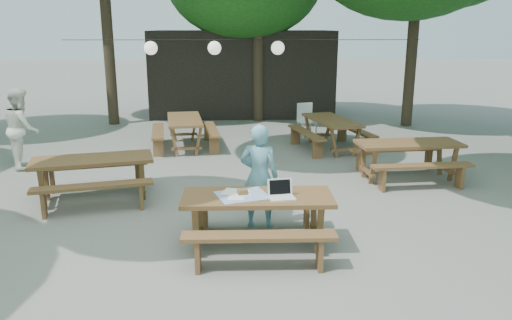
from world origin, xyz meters
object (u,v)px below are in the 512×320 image
at_px(picnic_table_nw, 94,178).
at_px(second_person, 22,128).
at_px(woman, 259,176).
at_px(plastic_chair, 307,127).
at_px(main_picnic_table, 257,221).

relative_size(picnic_table_nw, second_person, 1.32).
distance_m(woman, second_person, 5.97).
bearing_deg(woman, second_person, -25.17).
relative_size(second_person, plastic_chair, 1.88).
xyz_separation_m(main_picnic_table, plastic_chair, (1.57, 7.12, -0.13)).
height_order(main_picnic_table, second_person, second_person).
bearing_deg(picnic_table_nw, main_picnic_table, -50.64).
bearing_deg(second_person, woman, -149.81).
relative_size(main_picnic_table, picnic_table_nw, 0.90).
distance_m(main_picnic_table, plastic_chair, 7.29).
bearing_deg(plastic_chair, woman, -118.72).
relative_size(picnic_table_nw, plastic_chair, 2.48).
xyz_separation_m(picnic_table_nw, second_person, (-2.08, 2.16, 0.46)).
relative_size(woman, plastic_chair, 1.74).
distance_m(picnic_table_nw, second_person, 3.04).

